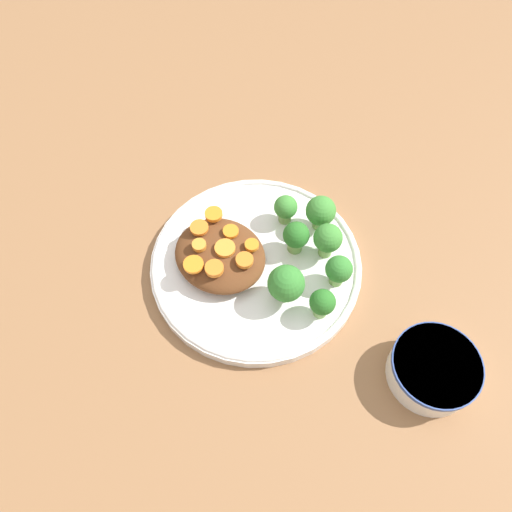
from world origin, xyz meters
name	(u,v)px	position (x,y,z in m)	size (l,w,h in m)	color
ground_plane	(256,268)	(0.00, 0.00, 0.00)	(4.00, 4.00, 0.00)	#8C603D
plate	(256,264)	(0.00, 0.00, 0.01)	(0.28, 0.28, 0.02)	white
dip_bowl	(434,369)	(0.25, 0.01, 0.02)	(0.10, 0.10, 0.04)	white
stew_mound	(220,255)	(-0.04, -0.03, 0.03)	(0.12, 0.11, 0.03)	#5B3319
broccoli_floret_0	(286,284)	(0.06, -0.02, 0.05)	(0.05, 0.05, 0.06)	#7FA85B
broccoli_floret_1	(286,208)	(-0.01, 0.08, 0.04)	(0.03, 0.03, 0.05)	#759E51
broccoli_floret_2	(296,236)	(0.03, 0.05, 0.05)	(0.03, 0.03, 0.05)	#759E51
broccoli_floret_3	(328,239)	(0.06, 0.07, 0.05)	(0.04, 0.04, 0.06)	#759E51
broccoli_floret_4	(339,270)	(0.10, 0.04, 0.04)	(0.03, 0.03, 0.05)	#759E51
broccoli_floret_5	(322,303)	(0.11, -0.01, 0.04)	(0.03, 0.03, 0.05)	#7FA85B
broccoli_floret_6	(321,212)	(0.03, 0.10, 0.05)	(0.04, 0.04, 0.06)	#759E51
carrot_slice_0	(225,248)	(-0.03, -0.02, 0.05)	(0.03, 0.03, 0.01)	orange
carrot_slice_1	(199,228)	(-0.08, -0.02, 0.05)	(0.02, 0.02, 0.00)	orange
carrot_slice_2	(230,232)	(-0.04, 0.00, 0.05)	(0.02, 0.02, 0.00)	orange
carrot_slice_3	(199,245)	(-0.06, -0.04, 0.05)	(0.02, 0.02, 0.01)	orange
carrot_slice_4	(214,268)	(-0.02, -0.06, 0.05)	(0.02, 0.02, 0.01)	orange
carrot_slice_5	(245,260)	(0.00, -0.02, 0.05)	(0.02, 0.02, 0.01)	orange
carrot_slice_6	(254,243)	(-0.01, 0.00, 0.05)	(0.02, 0.02, 0.01)	orange
carrot_slice_7	(214,214)	(-0.08, 0.01, 0.05)	(0.02, 0.02, 0.01)	orange
carrot_slice_8	(193,264)	(-0.05, -0.07, 0.05)	(0.03, 0.03, 0.00)	orange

